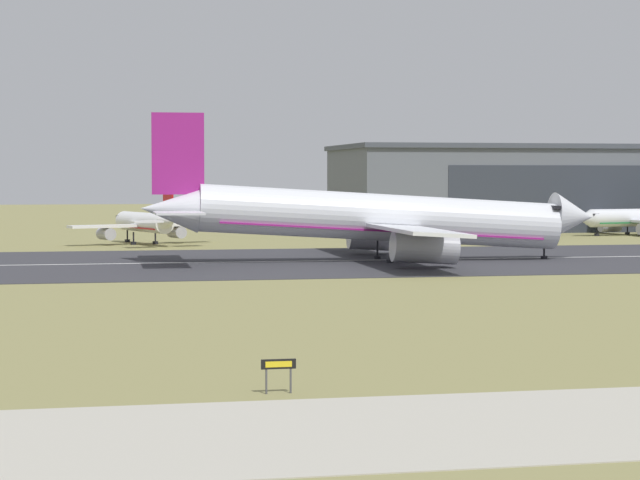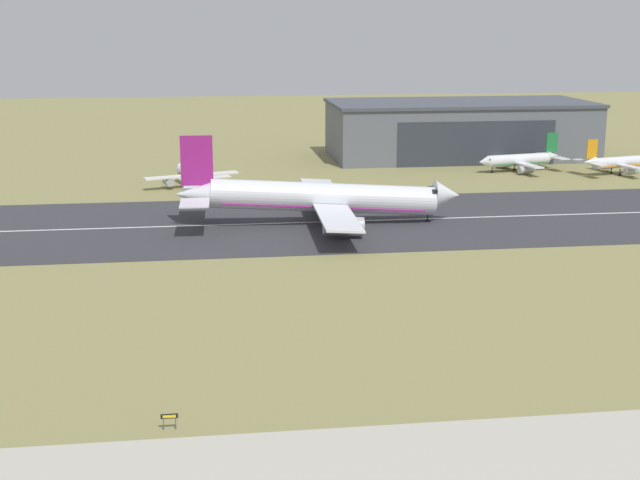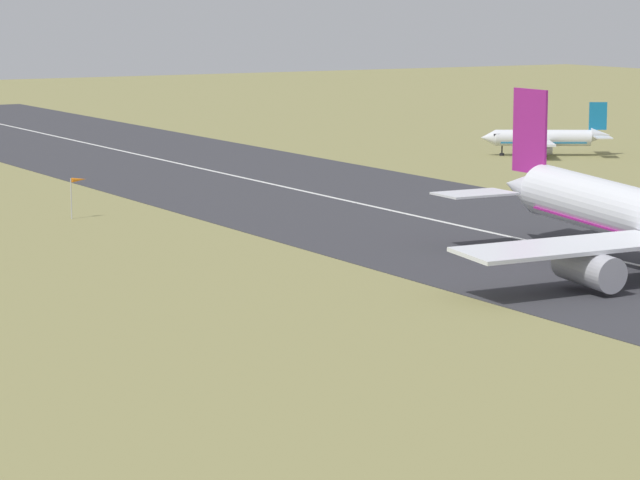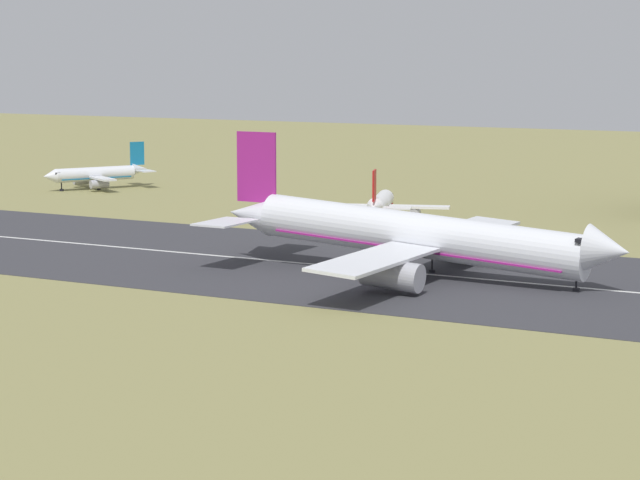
{
  "view_description": "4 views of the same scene",
  "coord_description": "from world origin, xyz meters",
  "views": [
    {
      "loc": [
        -8.67,
        -29.91,
        10.33
      ],
      "look_at": [
        18.31,
        101.35,
        3.38
      ],
      "focal_mm": 70.0,
      "sensor_mm": 36.0,
      "label": 1
    },
    {
      "loc": [
        4.89,
        -52.64,
        38.42
      ],
      "look_at": [
        23.88,
        86.4,
        3.9
      ],
      "focal_mm": 50.0,
      "sensor_mm": 36.0,
      "label": 2
    },
    {
      "loc": [
        139.89,
        9.35,
        27.71
      ],
      "look_at": [
        16.56,
        81.02,
        4.88
      ],
      "focal_mm": 85.0,
      "sensor_mm": 36.0,
      "label": 3
    },
    {
      "loc": [
        89.78,
        -28.89,
        28.07
      ],
      "look_at": [
        26.55,
        91.67,
        7.64
      ],
      "focal_mm": 70.0,
      "sensor_mm": 36.0,
      "label": 4
    }
  ],
  "objects": [
    {
      "name": "runway_strip",
      "position": [
        0.0,
        116.64,
        0.03
      ],
      "size": [
        492.57,
        50.54,
        0.06
      ],
      "primitive_type": "cube",
      "color": "#333338",
      "rests_on": "ground_plane"
    },
    {
      "name": "hangar_building",
      "position": [
        79.76,
        197.23,
        8.06
      ],
      "size": [
        74.68,
        34.45,
        16.09
      ],
      "color": "slate",
      "rests_on": "ground_plane"
    },
    {
      "name": "runway_centreline",
      "position": [
        0.0,
        116.64,
        0.07
      ],
      "size": [
        443.31,
        0.7,
        0.01
      ],
      "primitive_type": "cube",
      "color": "silver",
      "rests_on": "runway_strip"
    },
    {
      "name": "ground_plane",
      "position": [
        0.0,
        58.32,
        0.0
      ],
      "size": [
        732.57,
        732.57,
        0.0
      ],
      "primitive_type": "plane",
      "color": "olive"
    },
    {
      "name": "airplane_parked_west",
      "position": [
        88.2,
        170.2,
        2.93
      ],
      "size": [
        24.5,
        21.93,
        9.79
      ],
      "color": "silver",
      "rests_on": "ground_plane"
    },
    {
      "name": "taxiway_road",
      "position": [
        0.0,
        18.63,
        0.03
      ],
      "size": [
        369.42,
        14.56,
        0.05
      ],
      "primitive_type": "cube",
      "color": "#B2AD9E",
      "rests_on": "ground_plane"
    },
    {
      "name": "airplane_parked_far_east",
      "position": [
        111.04,
        161.89,
        3.08
      ],
      "size": [
        20.33,
        18.56,
        9.42
      ],
      "color": "silver",
      "rests_on": "ground_plane"
    },
    {
      "name": "airplane_landing",
      "position": [
        28.11,
        114.86,
        5.13
      ],
      "size": [
        55.81,
        50.78,
        17.63
      ],
      "color": "silver",
      "rests_on": "ground_plane"
    },
    {
      "name": "airplane_parked_east",
      "position": [
        3.13,
        157.89,
        3.22
      ],
      "size": [
        22.6,
        22.8,
        9.76
      ],
      "color": "white",
      "rests_on": "ground_plane"
    },
    {
      "name": "runway_sign",
      "position": [
        1.2,
        27.85,
        1.25
      ],
      "size": [
        1.67,
        0.14,
        1.64
      ],
      "color": "#4C4C51",
      "rests_on": "ground_plane"
    }
  ]
}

